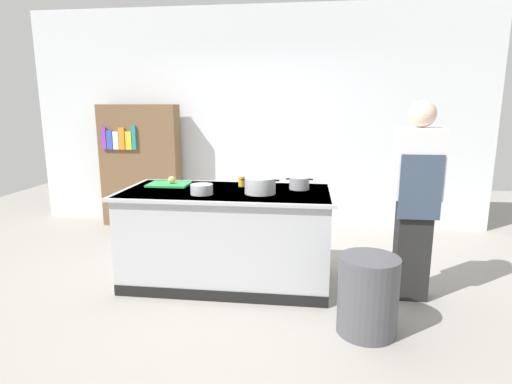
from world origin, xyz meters
TOP-DOWN VIEW (x-y plane):
  - ground_plane at (0.00, 0.00)m, footprint 10.00×10.00m
  - back_wall at (0.00, 2.10)m, footprint 6.40×0.12m
  - counter_island at (0.00, -0.00)m, footprint 1.98×0.98m
  - cutting_board at (-0.62, 0.18)m, footprint 0.40×0.28m
  - onion at (-0.59, 0.16)m, footprint 0.08×0.08m
  - stock_pot at (0.33, -0.10)m, footprint 0.35×0.28m
  - sauce_pan at (0.67, 0.14)m, footprint 0.26×0.19m
  - mixing_bowl at (-0.19, -0.20)m, footprint 0.20×0.20m
  - juice_cup at (0.11, 0.21)m, footprint 0.07×0.07m
  - trash_bin at (1.21, -0.79)m, footprint 0.44×0.44m
  - person_chef at (1.67, -0.15)m, footprint 0.38×0.25m
  - bookshelf at (-1.59, 1.80)m, footprint 1.10×0.31m

SIDE VIEW (x-z plane):
  - ground_plane at x=0.00m, z-range 0.00..0.00m
  - trash_bin at x=1.21m, z-range 0.00..0.59m
  - counter_island at x=0.00m, z-range 0.02..0.92m
  - bookshelf at x=-1.59m, z-range 0.00..1.70m
  - cutting_board at x=-0.62m, z-range 0.90..0.92m
  - person_chef at x=1.67m, z-range 0.05..1.77m
  - mixing_bowl at x=-0.19m, z-range 0.90..0.99m
  - juice_cup at x=0.11m, z-range 0.90..1.00m
  - sauce_pan at x=0.67m, z-range 0.90..1.01m
  - onion at x=-0.59m, z-range 0.92..1.00m
  - stock_pot at x=0.33m, z-range 0.90..1.04m
  - back_wall at x=0.00m, z-range 0.00..3.00m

